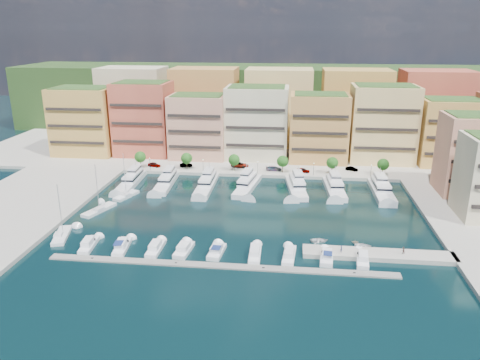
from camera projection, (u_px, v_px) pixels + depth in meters
The scene contains 60 objects.
ground at pixel (248, 212), 123.28m from camera, with size 400.00×400.00×0.00m, color black.
north_quay at pixel (264, 153), 181.81m from camera, with size 220.00×64.00×2.00m, color #9E998E.
west_quay at pixel (10, 213), 122.44m from camera, with size 34.00×76.00×2.00m, color #9E998E.
hillside at pixel (270, 128), 227.13m from camera, with size 240.00×40.00×58.00m, color #203D19.
south_pontoon at pixel (219, 267), 95.28m from camera, with size 72.00×2.20×0.35m, color gray.
finger_pier at pixel (379, 257), 99.26m from camera, with size 32.00×5.00×2.00m, color #9E998E.
apartment_0 at pixel (85, 121), 173.48m from camera, with size 22.00×16.50×24.80m.
apartment_1 at pixel (144, 119), 172.67m from camera, with size 20.00×16.50×26.80m.
apartment_2 at pixel (199, 126), 169.13m from camera, with size 20.00×15.50×22.80m.
apartment_3 at pixel (257, 122), 168.28m from camera, with size 22.00×16.50×25.80m.
apartment_4 at pixel (319, 128), 164.32m from camera, with size 20.00×15.50×23.80m.
apartment_5 at pixel (382, 124), 163.36m from camera, with size 22.00×16.50×26.80m.
apartment_6 at pixel (449, 132), 159.71m from camera, with size 20.00×15.50×22.80m.
apartment_east_a at pixel (474, 155), 131.61m from camera, with size 18.00×14.50×22.80m.
backblock_0 at pixel (134, 104), 194.12m from camera, with size 26.00×18.00×30.00m, color beige.
backblock_1 at pixel (205, 105), 190.87m from camera, with size 26.00×18.00×30.00m, color tan.
backblock_2 at pixel (279, 107), 187.62m from camera, with size 26.00×18.00×30.00m, color #F2D380.
backblock_3 at pixel (355, 108), 184.37m from camera, with size 26.00×18.00×30.00m, color gold.
backblock_4 at pixel (434, 110), 181.12m from camera, with size 26.00×18.00×30.00m, color #D26146.
tree_0 at pixel (140, 157), 157.76m from camera, with size 3.80×3.80×5.65m.
tree_1 at pixel (187, 158), 156.03m from camera, with size 3.80×3.80×5.65m.
tree_2 at pixel (234, 160), 154.30m from camera, with size 3.80×3.80×5.65m.
tree_3 at pixel (283, 161), 152.56m from camera, with size 3.80×3.80×5.65m.
tree_4 at pixel (332, 163), 150.83m from camera, with size 3.80×3.80×5.65m.
tree_5 at pixel (383, 164), 149.10m from camera, with size 3.80×3.80×5.65m.
lamppost_0 at pixel (150, 162), 155.44m from camera, with size 0.30×0.30×4.20m.
lamppost_1 at pixel (203, 163), 153.49m from camera, with size 0.30×0.30×4.20m.
lamppost_2 at pixel (258, 165), 151.54m from camera, with size 0.30×0.30×4.20m.
lamppost_3 at pixel (314, 167), 149.60m from camera, with size 0.30×0.30×4.20m.
lamppost_4 at pixel (371, 169), 147.65m from camera, with size 0.30×0.30×4.20m.
yacht_0 at pixel (132, 180), 145.20m from camera, with size 5.01×21.49×7.30m.
yacht_1 at pixel (167, 181), 144.35m from camera, with size 5.34×20.72×7.30m.
yacht_2 at pixel (207, 183), 142.45m from camera, with size 4.49×21.76×7.30m.
yacht_3 at pixel (248, 184), 141.60m from camera, with size 7.32×21.00×7.30m.
yacht_4 at pixel (296, 186), 140.07m from camera, with size 7.20×20.87×7.30m.
yacht_5 at pixel (334, 187), 139.27m from camera, with size 6.12×19.80×7.30m.
yacht_6 at pixel (381, 189), 137.32m from camera, with size 5.31×20.69×7.30m.
cruiser_0 at pixel (89, 245), 103.48m from camera, with size 3.26×8.57×2.55m.
cruiser_1 at pixel (122, 247), 102.62m from camera, with size 3.49×8.82×2.66m.
cruiser_2 at pixel (156, 248), 101.83m from camera, with size 2.49×8.21×2.55m.
cruiser_3 at pixel (184, 250), 101.16m from camera, with size 3.43×7.60×2.55m.
cruiser_4 at pixel (217, 252), 100.36m from camera, with size 3.37×7.34×2.66m.
cruiser_5 at pixel (255, 254), 99.47m from camera, with size 2.57×8.90×2.55m.
cruiser_6 at pixel (289, 256), 98.69m from camera, with size 3.02×8.63×2.55m.
cruiser_7 at pixel (327, 257), 97.84m from camera, with size 3.14×7.37×2.66m.
cruiser_8 at pixel (362, 259), 97.06m from camera, with size 3.12×7.80×2.55m.
sailboat_2 at pixel (126, 196), 134.18m from camera, with size 5.47×9.12×13.20m.
sailboat_1 at pixel (99, 210), 123.78m from camera, with size 6.29×11.08×13.20m.
sailboat_0 at pixel (62, 236), 108.51m from camera, with size 5.30×10.46×13.20m.
tender_1 at pixel (355, 242), 105.33m from camera, with size 1.39×1.61×0.85m, color beige.
tender_2 at pixel (363, 246), 103.56m from camera, with size 2.62×3.67×0.76m, color silver.
tender_0 at pixel (319, 240), 106.01m from camera, with size 2.79×3.90×0.81m, color silver.
car_0 at pixel (154, 165), 159.61m from camera, with size 1.81×4.49×1.53m, color gray.
car_1 at pixel (186, 165), 159.40m from camera, with size 1.50×4.31×1.42m, color gray.
car_2 at pixel (240, 165), 159.09m from camera, with size 2.79×6.06×1.68m, color gray.
car_3 at pixel (274, 168), 155.39m from camera, with size 2.11×5.18×1.50m, color gray.
car_4 at pixel (303, 170), 153.36m from camera, with size 1.75×4.34×1.48m, color gray.
car_5 at pixel (352, 169), 155.16m from camera, with size 1.42×4.08×1.34m, color gray.
person_0 at pixel (341, 249), 99.01m from camera, with size 0.58×0.38×1.58m, color #282B50.
person_1 at pixel (403, 250), 98.32m from camera, with size 0.76×0.59×1.55m, color brown.
Camera 1 is at (10.89, -114.01, 46.46)m, focal length 35.00 mm.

